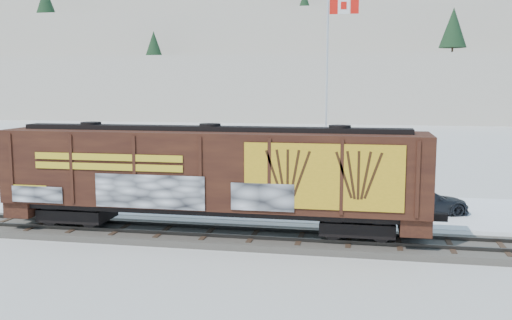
% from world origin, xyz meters
% --- Properties ---
extents(ground, '(500.00, 500.00, 0.00)m').
position_xyz_m(ground, '(0.00, 0.00, 0.00)').
color(ground, white).
rests_on(ground, ground).
extents(rail_track, '(50.00, 3.40, 0.43)m').
position_xyz_m(rail_track, '(0.00, 0.00, 0.15)').
color(rail_track, '#59544C').
rests_on(rail_track, ground).
extents(parking_strip, '(40.00, 8.00, 0.03)m').
position_xyz_m(parking_strip, '(0.00, 7.50, 0.01)').
color(parking_strip, white).
rests_on(parking_strip, ground).
extents(hillside, '(360.00, 110.00, 93.00)m').
position_xyz_m(hillside, '(-0.05, 139.79, 14.37)').
color(hillside, white).
rests_on(hillside, ground).
extents(hopper_railcar, '(18.16, 3.06, 4.47)m').
position_xyz_m(hopper_railcar, '(0.09, -0.01, 2.92)').
color(hopper_railcar, black).
rests_on(hopper_railcar, rail_track).
extents(flagpole, '(2.30, 0.90, 12.09)m').
position_xyz_m(flagpole, '(4.23, 12.30, 4.51)').
color(flagpole, silver).
rests_on(flagpole, ground).
extents(car_silver, '(4.97, 2.58, 1.62)m').
position_xyz_m(car_silver, '(-2.20, 6.11, 0.84)').
color(car_silver, silver).
rests_on(car_silver, parking_strip).
extents(car_white, '(4.02, 1.45, 1.32)m').
position_xyz_m(car_white, '(-0.58, 6.70, 0.69)').
color(car_white, silver).
rests_on(car_white, parking_strip).
extents(car_dark, '(4.96, 3.31, 1.33)m').
position_xyz_m(car_dark, '(9.59, 6.57, 0.70)').
color(car_dark, '#22242A').
rests_on(car_dark, parking_strip).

